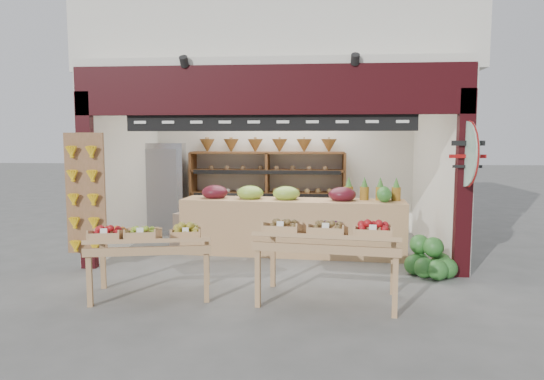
{
  "coord_description": "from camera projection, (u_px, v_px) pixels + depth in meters",
  "views": [
    {
      "loc": [
        0.64,
        -8.02,
        1.95
      ],
      "look_at": [
        -0.03,
        -0.2,
        1.13
      ],
      "focal_mm": 32.0,
      "sensor_mm": 36.0,
      "label": 1
    }
  ],
  "objects": [
    {
      "name": "ground",
      "position": [
        275.0,
        255.0,
        8.21
      ],
      "size": [
        60.0,
        60.0,
        0.0
      ],
      "primitive_type": "plane",
      "color": "#60615C",
      "rests_on": "ground"
    },
    {
      "name": "shop_structure",
      "position": [
        281.0,
        37.0,
        9.4
      ],
      "size": [
        6.36,
        5.12,
        5.4
      ],
      "color": "silver",
      "rests_on": "ground"
    },
    {
      "name": "banana_board",
      "position": [
        85.0,
        196.0,
        7.16
      ],
      "size": [
        0.6,
        0.15,
        1.8
      ],
      "color": "#916042",
      "rests_on": "ground"
    },
    {
      "name": "gift_sign",
      "position": [
        467.0,
        154.0,
        6.66
      ],
      "size": [
        0.04,
        0.93,
        0.92
      ],
      "color": "#B2E0C5",
      "rests_on": "ground"
    },
    {
      "name": "back_shelving",
      "position": [
        267.0,
        174.0,
        10.03
      ],
      "size": [
        3.2,
        0.52,
        1.96
      ],
      "color": "brown",
      "rests_on": "ground"
    },
    {
      "name": "refrigerator",
      "position": [
        167.0,
        188.0,
        10.11
      ],
      "size": [
        0.82,
        0.82,
        1.87
      ],
      "primitive_type": "cube",
      "rotation": [
        0.0,
        0.0,
        0.14
      ],
      "color": "#B5B7BC",
      "rests_on": "ground"
    },
    {
      "name": "cardboard_stack",
      "position": [
        196.0,
        236.0,
        8.67
      ],
      "size": [
        1.05,
        0.75,
        0.63
      ],
      "color": "beige",
      "rests_on": "ground"
    },
    {
      "name": "mid_counter",
      "position": [
        291.0,
        224.0,
        8.23
      ],
      "size": [
        3.79,
        1.01,
        1.16
      ],
      "color": "tan",
      "rests_on": "ground"
    },
    {
      "name": "display_table_left",
      "position": [
        144.0,
        238.0,
        6.04
      ],
      "size": [
        1.61,
        1.1,
        0.95
      ],
      "color": "tan",
      "rests_on": "ground"
    },
    {
      "name": "display_table_right",
      "position": [
        329.0,
        233.0,
        5.81
      ],
      "size": [
        1.78,
        1.14,
        1.06
      ],
      "color": "tan",
      "rests_on": "ground"
    },
    {
      "name": "watermelon_pile",
      "position": [
        429.0,
        261.0,
        6.96
      ],
      "size": [
        0.71,
        0.73,
        0.56
      ],
      "color": "#1B4B19",
      "rests_on": "ground"
    }
  ]
}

